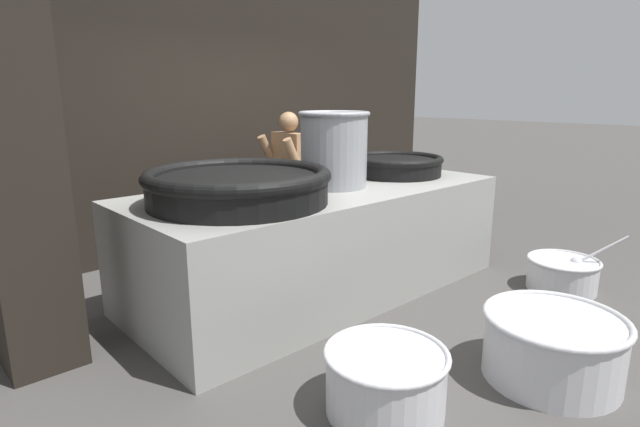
# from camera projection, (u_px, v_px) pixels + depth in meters

# --- Properties ---
(ground_plane) EXTENTS (60.00, 60.00, 0.00)m
(ground_plane) POSITION_uv_depth(u_px,v_px,m) (320.00, 288.00, 4.69)
(ground_plane) COLOR #474442
(back_wall) EXTENTS (7.74, 0.24, 4.27)m
(back_wall) POSITION_uv_depth(u_px,v_px,m) (199.00, 62.00, 5.65)
(back_wall) COLOR black
(back_wall) RESTS_ON ground_plane
(hearth_platform) EXTENTS (3.43, 1.53, 0.96)m
(hearth_platform) POSITION_uv_depth(u_px,v_px,m) (320.00, 239.00, 4.57)
(hearth_platform) COLOR gray
(hearth_platform) RESTS_ON ground_plane
(giant_wok_near) EXTENTS (1.42, 1.42, 0.27)m
(giant_wok_near) POSITION_uv_depth(u_px,v_px,m) (238.00, 185.00, 3.78)
(giant_wok_near) COLOR black
(giant_wok_near) RESTS_ON hearth_platform
(giant_wok_far) EXTENTS (0.96, 0.96, 0.20)m
(giant_wok_far) POSITION_uv_depth(u_px,v_px,m) (396.00, 164.00, 5.12)
(giant_wok_far) COLOR black
(giant_wok_far) RESTS_ON hearth_platform
(stock_pot) EXTENTS (0.63, 0.63, 0.67)m
(stock_pot) POSITION_uv_depth(u_px,v_px,m) (334.00, 148.00, 4.42)
(stock_pot) COLOR gray
(stock_pot) RESTS_ON hearth_platform
(cook) EXTENTS (0.37, 0.57, 1.58)m
(cook) POSITION_uv_depth(u_px,v_px,m) (289.00, 176.00, 5.71)
(cook) COLOR #9E7551
(cook) RESTS_ON ground_plane
(prep_bowl_vegetables) EXTENTS (0.64, 0.75, 0.56)m
(prep_bowl_vegetables) POSITION_uv_depth(u_px,v_px,m) (563.00, 273.00, 4.62)
(prep_bowl_vegetables) COLOR silver
(prep_bowl_vegetables) RESTS_ON ground_plane
(prep_bowl_meat) EXTENTS (0.72, 0.72, 0.38)m
(prep_bowl_meat) POSITION_uv_depth(u_px,v_px,m) (386.00, 378.00, 2.83)
(prep_bowl_meat) COLOR silver
(prep_bowl_meat) RESTS_ON ground_plane
(prep_bowl_extra) EXTENTS (0.88, 0.88, 0.43)m
(prep_bowl_extra) POSITION_uv_depth(u_px,v_px,m) (553.00, 344.00, 3.16)
(prep_bowl_extra) COLOR silver
(prep_bowl_extra) RESTS_ON ground_plane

